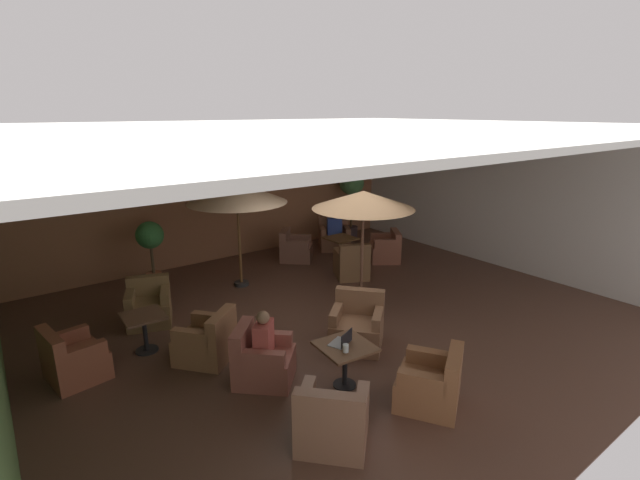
{
  "coord_description": "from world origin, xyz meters",
  "views": [
    {
      "loc": [
        -4.91,
        -6.1,
        3.74
      ],
      "look_at": [
        0.0,
        0.46,
        1.39
      ],
      "focal_mm": 25.51,
      "sensor_mm": 36.0,
      "label": 1
    }
  ],
  "objects_px": {
    "potted_tree_mid_left": "(352,190)",
    "patron_by_window": "(334,225)",
    "armchair_mid_center_west": "(352,264)",
    "potted_tree_left_corner": "(151,243)",
    "open_laptop": "(343,341)",
    "armchair_front_left_west": "(262,361)",
    "cafe_table_mid_center": "(341,242)",
    "cafe_table_front_left": "(345,353)",
    "patio_umbrella_center_beige": "(237,192)",
    "armchair_front_right_north": "(73,360)",
    "armchair_front_right_south": "(149,307)",
    "armchair_mid_center_south": "(295,249)",
    "patio_umbrella_tall_red": "(363,201)",
    "armchair_mid_center_east": "(334,237)",
    "cafe_table_front_right": "(144,324)",
    "armchair_front_left_north": "(332,421)",
    "iced_drink_cup": "(346,348)",
    "armchair_mid_center_north": "(386,249)",
    "armchair_front_left_south": "(357,327)",
    "armchair_front_right_east": "(207,342)",
    "armchair_front_left_east": "(431,384)",
    "patron_blue_shirt": "(264,336)"
  },
  "relations": [
    {
      "from": "potted_tree_mid_left",
      "to": "patron_by_window",
      "type": "bearing_deg",
      "value": -152.95
    },
    {
      "from": "armchair_mid_center_west",
      "to": "potted_tree_left_corner",
      "type": "distance_m",
      "value": 4.44
    },
    {
      "from": "armchair_mid_center_west",
      "to": "open_laptop",
      "type": "bearing_deg",
      "value": -132.39
    },
    {
      "from": "armchair_front_left_west",
      "to": "armchair_mid_center_west",
      "type": "bearing_deg",
      "value": 32.66
    },
    {
      "from": "cafe_table_mid_center",
      "to": "armchair_mid_center_west",
      "type": "bearing_deg",
      "value": -116.63
    },
    {
      "from": "cafe_table_front_left",
      "to": "patio_umbrella_center_beige",
      "type": "height_order",
      "value": "patio_umbrella_center_beige"
    },
    {
      "from": "armchair_front_left_west",
      "to": "armchair_front_right_north",
      "type": "bearing_deg",
      "value": 142.32
    },
    {
      "from": "armchair_front_right_south",
      "to": "potted_tree_mid_left",
      "type": "xyz_separation_m",
      "value": [
        6.64,
        2.14,
        1.17
      ]
    },
    {
      "from": "armchair_front_right_south",
      "to": "armchair_mid_center_south",
      "type": "distance_m",
      "value": 4.35
    },
    {
      "from": "armchair_front_left_west",
      "to": "armchair_mid_center_west",
      "type": "xyz_separation_m",
      "value": [
        3.76,
        2.41,
        0.01
      ]
    },
    {
      "from": "patio_umbrella_tall_red",
      "to": "armchair_mid_center_east",
      "type": "bearing_deg",
      "value": 59.34
    },
    {
      "from": "armchair_mid_center_south",
      "to": "armchair_mid_center_west",
      "type": "xyz_separation_m",
      "value": [
        0.34,
        -1.84,
        0.02
      ]
    },
    {
      "from": "cafe_table_front_right",
      "to": "armchair_front_left_north",
      "type": "bearing_deg",
      "value": -72.75
    },
    {
      "from": "open_laptop",
      "to": "iced_drink_cup",
      "type": "bearing_deg",
      "value": -119.35
    },
    {
      "from": "armchair_mid_center_north",
      "to": "potted_tree_left_corner",
      "type": "height_order",
      "value": "potted_tree_left_corner"
    },
    {
      "from": "armchair_front_left_south",
      "to": "patron_by_window",
      "type": "relative_size",
      "value": 1.73
    },
    {
      "from": "cafe_table_front_right",
      "to": "cafe_table_mid_center",
      "type": "relative_size",
      "value": 0.92
    },
    {
      "from": "cafe_table_front_right",
      "to": "open_laptop",
      "type": "relative_size",
      "value": 1.71
    },
    {
      "from": "armchair_front_left_west",
      "to": "armchair_front_right_east",
      "type": "bearing_deg",
      "value": 111.26
    },
    {
      "from": "armchair_mid_center_north",
      "to": "iced_drink_cup",
      "type": "bearing_deg",
      "value": -140.12
    },
    {
      "from": "potted_tree_mid_left",
      "to": "open_laptop",
      "type": "xyz_separation_m",
      "value": [
        -5.08,
        -5.75,
        -0.8
      ]
    },
    {
      "from": "armchair_front_left_east",
      "to": "armchair_front_left_south",
      "type": "height_order",
      "value": "armchair_front_left_south"
    },
    {
      "from": "armchair_front_left_west",
      "to": "cafe_table_front_right",
      "type": "relative_size",
      "value": 1.68
    },
    {
      "from": "patio_umbrella_center_beige",
      "to": "iced_drink_cup",
      "type": "bearing_deg",
      "value": -99.26
    },
    {
      "from": "armchair_mid_center_south",
      "to": "armchair_front_left_east",
      "type": "bearing_deg",
      "value": -107.6
    },
    {
      "from": "cafe_table_front_right",
      "to": "open_laptop",
      "type": "xyz_separation_m",
      "value": [
        1.93,
        -2.6,
        0.21
      ]
    },
    {
      "from": "iced_drink_cup",
      "to": "patio_umbrella_tall_red",
      "type": "bearing_deg",
      "value": 44.16
    },
    {
      "from": "armchair_front_left_west",
      "to": "patio_umbrella_center_beige",
      "type": "height_order",
      "value": "patio_umbrella_center_beige"
    },
    {
      "from": "open_laptop",
      "to": "armchair_mid_center_east",
      "type": "bearing_deg",
      "value": 52.48
    },
    {
      "from": "armchair_front_left_south",
      "to": "armchair_mid_center_east",
      "type": "xyz_separation_m",
      "value": [
        3.12,
        4.52,
        -0.02
      ]
    },
    {
      "from": "armchair_front_right_south",
      "to": "patio_umbrella_center_beige",
      "type": "xyz_separation_m",
      "value": [
        2.18,
        0.64,
        1.77
      ]
    },
    {
      "from": "armchair_front_left_north",
      "to": "patio_umbrella_center_beige",
      "type": "height_order",
      "value": "patio_umbrella_center_beige"
    },
    {
      "from": "armchair_mid_center_north",
      "to": "patio_umbrella_tall_red",
      "type": "relative_size",
      "value": 0.44
    },
    {
      "from": "armchair_front_right_south",
      "to": "armchair_mid_center_south",
      "type": "relative_size",
      "value": 0.93
    },
    {
      "from": "potted_tree_mid_left",
      "to": "iced_drink_cup",
      "type": "bearing_deg",
      "value": -131.12
    },
    {
      "from": "armchair_mid_center_east",
      "to": "patron_blue_shirt",
      "type": "xyz_separation_m",
      "value": [
        -4.85,
        -4.5,
        0.4
      ]
    },
    {
      "from": "armchair_front_right_north",
      "to": "armchair_mid_center_north",
      "type": "distance_m",
      "value": 7.47
    },
    {
      "from": "armchair_front_left_east",
      "to": "cafe_table_front_right",
      "type": "distance_m",
      "value": 4.47
    },
    {
      "from": "potted_tree_mid_left",
      "to": "iced_drink_cup",
      "type": "height_order",
      "value": "potted_tree_mid_left"
    },
    {
      "from": "armchair_front_left_north",
      "to": "armchair_front_left_west",
      "type": "distance_m",
      "value": 1.63
    },
    {
      "from": "armchair_front_left_west",
      "to": "armchair_front_right_east",
      "type": "distance_m",
      "value": 1.07
    },
    {
      "from": "armchair_front_left_south",
      "to": "armchair_mid_center_north",
      "type": "height_order",
      "value": "armchair_front_left_south"
    },
    {
      "from": "patio_umbrella_center_beige",
      "to": "armchair_front_right_east",
      "type": "bearing_deg",
      "value": -126.86
    },
    {
      "from": "cafe_table_front_right",
      "to": "patron_by_window",
      "type": "bearing_deg",
      "value": 23.63
    },
    {
      "from": "armchair_mid_center_east",
      "to": "patio_umbrella_tall_red",
      "type": "bearing_deg",
      "value": -120.66
    },
    {
      "from": "armchair_mid_center_north",
      "to": "patron_by_window",
      "type": "xyz_separation_m",
      "value": [
        -0.38,
        1.64,
        0.38
      ]
    },
    {
      "from": "armchair_front_left_east",
      "to": "patio_umbrella_tall_red",
      "type": "bearing_deg",
      "value": 64.48
    },
    {
      "from": "cafe_table_front_left",
      "to": "patron_by_window",
      "type": "bearing_deg",
      "value": 52.71
    },
    {
      "from": "cafe_table_front_left",
      "to": "open_laptop",
      "type": "distance_m",
      "value": 0.18
    },
    {
      "from": "armchair_front_left_north",
      "to": "armchair_mid_center_south",
      "type": "distance_m",
      "value": 6.79
    }
  ]
}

